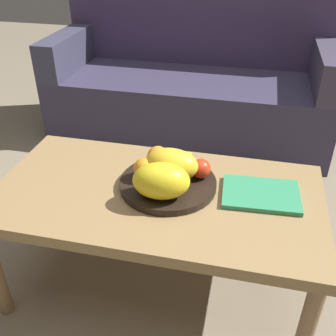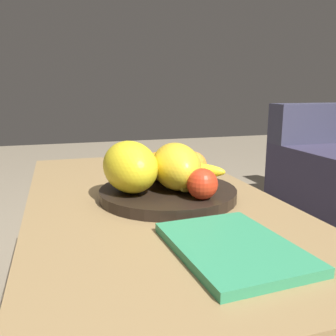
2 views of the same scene
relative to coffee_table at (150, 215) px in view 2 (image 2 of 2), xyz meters
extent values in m
cube|color=olive|center=(0.00, 0.00, 0.03)|extent=(1.10, 0.58, 0.04)
cylinder|color=olive|center=(-0.51, -0.25, -0.19)|extent=(0.05, 0.05, 0.40)
cylinder|color=olive|center=(-0.51, 0.25, -0.19)|extent=(0.05, 0.05, 0.40)
cube|color=#37374C|center=(-0.90, 1.29, 0.12)|extent=(0.14, 0.70, 0.22)
cylinder|color=black|center=(0.03, 0.04, 0.06)|extent=(0.33, 0.33, 0.03)
ellipsoid|color=yellow|center=(0.04, 0.05, 0.13)|extent=(0.19, 0.12, 0.11)
ellipsoid|color=yellow|center=(0.03, -0.05, 0.13)|extent=(0.20, 0.14, 0.12)
sphere|color=orange|center=(-0.05, 0.03, 0.11)|extent=(0.08, 0.08, 0.08)
sphere|color=orange|center=(-0.03, 0.12, 0.11)|extent=(0.08, 0.08, 0.08)
sphere|color=red|center=(0.13, 0.08, 0.11)|extent=(0.07, 0.07, 0.07)
ellipsoid|color=yellow|center=(0.05, 0.10, 0.09)|extent=(0.15, 0.07, 0.03)
ellipsoid|color=gold|center=(0.05, 0.10, 0.09)|extent=(0.13, 0.13, 0.03)
ellipsoid|color=yellow|center=(0.04, 0.10, 0.12)|extent=(0.12, 0.14, 0.03)
cube|color=#328E5F|center=(0.34, 0.05, 0.06)|extent=(0.26, 0.20, 0.02)
camera|label=1|loc=(0.28, -1.04, 0.83)|focal=42.14mm
camera|label=2|loc=(0.83, -0.21, 0.31)|focal=38.67mm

